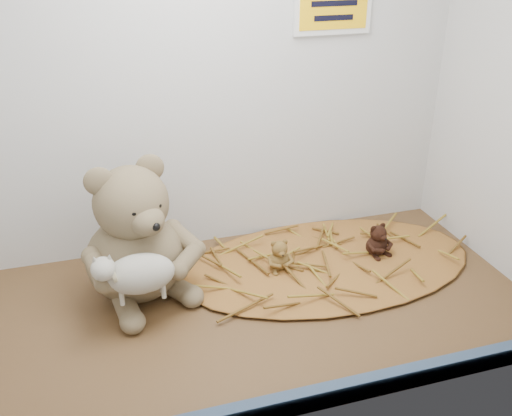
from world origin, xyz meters
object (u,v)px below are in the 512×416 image
object	(u,v)px
mini_teddy_brown	(377,238)
mini_teddy_tan	(279,254)
toy_lamb	(140,274)
main_teddy	(133,231)

from	to	relation	value
mini_teddy_brown	mini_teddy_tan	bearing A→B (deg)	164.27
toy_lamb	mini_teddy_brown	bearing A→B (deg)	9.80
main_teddy	mini_teddy_brown	distance (cm)	55.84
main_teddy	mini_teddy_tan	distance (cm)	32.67
main_teddy	mini_teddy_tan	bearing A→B (deg)	-23.46
toy_lamb	mini_teddy_tan	distance (cm)	33.29
main_teddy	toy_lamb	distance (cm)	11.32
main_teddy	toy_lamb	bearing A→B (deg)	-111.90
main_teddy	mini_teddy_tan	xyz separation A→B (cm)	(31.06, -0.84, -10.10)
mini_teddy_tan	mini_teddy_brown	bearing A→B (deg)	-0.65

